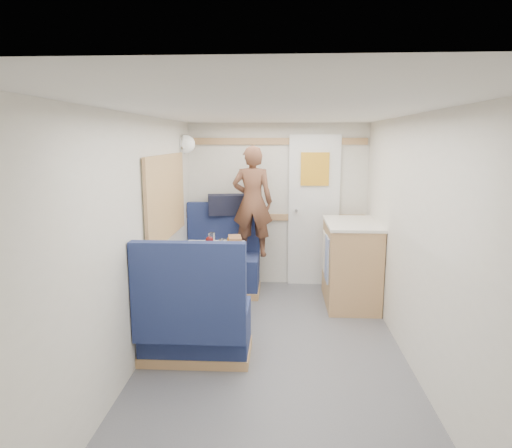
# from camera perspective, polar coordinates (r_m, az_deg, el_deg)

# --- Properties ---
(floor) EXTENTS (4.50, 4.50, 0.00)m
(floor) POSITION_cam_1_polar(r_m,az_deg,el_deg) (3.82, 2.20, -17.68)
(floor) COLOR #515156
(floor) RESTS_ON ground
(ceiling) EXTENTS (4.50, 4.50, 0.00)m
(ceiling) POSITION_cam_1_polar(r_m,az_deg,el_deg) (3.37, 2.44, 13.87)
(ceiling) COLOR silver
(ceiling) RESTS_ON wall_back
(wall_back) EXTENTS (2.20, 0.02, 2.00)m
(wall_back) POSITION_cam_1_polar(r_m,az_deg,el_deg) (5.67, 2.68, 2.39)
(wall_back) COLOR silver
(wall_back) RESTS_ON floor
(wall_left) EXTENTS (0.02, 4.50, 2.00)m
(wall_left) POSITION_cam_1_polar(r_m,az_deg,el_deg) (3.64, -15.28, -2.59)
(wall_left) COLOR silver
(wall_left) RESTS_ON floor
(wall_right) EXTENTS (0.02, 4.50, 2.00)m
(wall_right) POSITION_cam_1_polar(r_m,az_deg,el_deg) (3.61, 20.06, -2.97)
(wall_right) COLOR silver
(wall_right) RESTS_ON floor
(oak_trim_low) EXTENTS (2.15, 0.02, 0.08)m
(oak_trim_low) POSITION_cam_1_polar(r_m,az_deg,el_deg) (5.67, 2.66, 0.86)
(oak_trim_low) COLOR #A9814C
(oak_trim_low) RESTS_ON wall_back
(oak_trim_high) EXTENTS (2.15, 0.02, 0.08)m
(oak_trim_high) POSITION_cam_1_polar(r_m,az_deg,el_deg) (5.59, 2.75, 10.29)
(oak_trim_high) COLOR #A9814C
(oak_trim_high) RESTS_ON wall_back
(side_window) EXTENTS (0.04, 1.30, 0.72)m
(side_window) POSITION_cam_1_polar(r_m,az_deg,el_deg) (4.54, -11.24, 3.34)
(side_window) COLOR gray
(side_window) RESTS_ON wall_left
(rear_door) EXTENTS (0.62, 0.12, 1.86)m
(rear_door) POSITION_cam_1_polar(r_m,az_deg,el_deg) (5.66, 7.23, 2.01)
(rear_door) COLOR white
(rear_door) RESTS_ON wall_back
(dinette_table) EXTENTS (0.62, 0.92, 0.72)m
(dinette_table) POSITION_cam_1_polar(r_m,az_deg,el_deg) (4.59, -5.70, -5.16)
(dinette_table) COLOR white
(dinette_table) RESTS_ON floor
(bench_far) EXTENTS (0.90, 0.59, 1.05)m
(bench_far) POSITION_cam_1_polar(r_m,az_deg,el_deg) (5.48, -4.26, -5.40)
(bench_far) COLOR #161D49
(bench_far) RESTS_ON floor
(bench_near) EXTENTS (0.90, 0.59, 1.05)m
(bench_near) POSITION_cam_1_polar(r_m,az_deg,el_deg) (3.87, -7.63, -12.41)
(bench_near) COLOR #161D49
(bench_near) RESTS_ON floor
(ledge) EXTENTS (0.90, 0.14, 0.04)m
(ledge) POSITION_cam_1_polar(r_m,az_deg,el_deg) (5.60, -4.01, 1.03)
(ledge) COLOR #A9814C
(ledge) RESTS_ON bench_far
(dome_light) EXTENTS (0.20, 0.20, 0.20)m
(dome_light) POSITION_cam_1_polar(r_m,az_deg,el_deg) (5.32, -8.73, 9.85)
(dome_light) COLOR white
(dome_light) RESTS_ON wall_left
(galley_counter) EXTENTS (0.57, 0.92, 0.92)m
(galley_counter) POSITION_cam_1_polar(r_m,az_deg,el_deg) (5.15, 11.72, -4.73)
(galley_counter) COLOR #A9814C
(galley_counter) RESTS_ON floor
(person) EXTENTS (0.48, 0.33, 1.28)m
(person) POSITION_cam_1_polar(r_m,az_deg,el_deg) (5.29, -0.45, 2.82)
(person) COLOR brown
(person) RESTS_ON bench_far
(duffel_bag) EXTENTS (0.54, 0.33, 0.24)m
(duffel_bag) POSITION_cam_1_polar(r_m,az_deg,el_deg) (5.57, -3.40, 2.45)
(duffel_bag) COLOR black
(duffel_bag) RESTS_ON ledge
(tray) EXTENTS (0.31, 0.38, 0.02)m
(tray) POSITION_cam_1_polar(r_m,az_deg,el_deg) (4.31, -3.82, -3.91)
(tray) COLOR silver
(tray) RESTS_ON dinette_table
(orange_fruit) EXTENTS (0.07, 0.07, 0.07)m
(orange_fruit) POSITION_cam_1_polar(r_m,az_deg,el_deg) (4.27, -3.70, -3.46)
(orange_fruit) COLOR orange
(orange_fruit) RESTS_ON tray
(cheese_block) EXTENTS (0.11, 0.07, 0.04)m
(cheese_block) POSITION_cam_1_polar(r_m,az_deg,el_deg) (4.33, -5.76, -3.50)
(cheese_block) COLOR #DBC37F
(cheese_block) RESTS_ON tray
(wine_glass) EXTENTS (0.08, 0.08, 0.17)m
(wine_glass) POSITION_cam_1_polar(r_m,az_deg,el_deg) (4.40, -5.85, -2.12)
(wine_glass) COLOR white
(wine_glass) RESTS_ON dinette_table
(tumbler_left) EXTENTS (0.07, 0.07, 0.11)m
(tumbler_left) POSITION_cam_1_polar(r_m,az_deg,el_deg) (4.29, -8.55, -3.41)
(tumbler_left) COLOR white
(tumbler_left) RESTS_ON dinette_table
(tumbler_mid) EXTENTS (0.07, 0.07, 0.11)m
(tumbler_mid) POSITION_cam_1_polar(r_m,az_deg,el_deg) (4.85, -5.55, -1.74)
(tumbler_mid) COLOR white
(tumbler_mid) RESTS_ON dinette_table
(tumbler_right) EXTENTS (0.07, 0.07, 0.11)m
(tumbler_right) POSITION_cam_1_polar(r_m,az_deg,el_deg) (4.53, -4.19, -2.59)
(tumbler_right) COLOR white
(tumbler_right) RESTS_ON dinette_table
(beer_glass) EXTENTS (0.06, 0.06, 0.09)m
(beer_glass) POSITION_cam_1_polar(r_m,az_deg,el_deg) (4.68, -3.25, -2.28)
(beer_glass) COLOR brown
(beer_glass) RESTS_ON dinette_table
(pepper_grinder) EXTENTS (0.04, 0.04, 0.10)m
(pepper_grinder) POSITION_cam_1_polar(r_m,az_deg,el_deg) (4.48, -6.77, -2.88)
(pepper_grinder) COLOR black
(pepper_grinder) RESTS_ON dinette_table
(salt_grinder) EXTENTS (0.03, 0.03, 0.08)m
(salt_grinder) POSITION_cam_1_polar(r_m,az_deg,el_deg) (4.61, -5.88, -2.56)
(salt_grinder) COLOR white
(salt_grinder) RESTS_ON dinette_table
(bread_loaf) EXTENTS (0.16, 0.25, 0.10)m
(bread_loaf) POSITION_cam_1_polar(r_m,az_deg,el_deg) (4.71, -2.65, -2.16)
(bread_loaf) COLOR olive
(bread_loaf) RESTS_ON dinette_table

